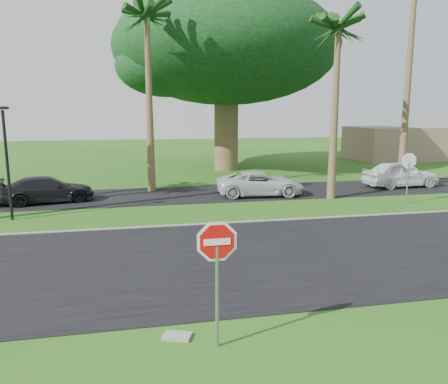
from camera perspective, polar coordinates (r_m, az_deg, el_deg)
name	(u,v)px	position (r m, az deg, el deg)	size (l,w,h in m)	color
ground	(176,288)	(11.54, -6.27, -12.30)	(120.00, 120.00, 0.00)	#235014
road	(170,261)	(13.39, -7.11, -8.97)	(120.00, 8.00, 0.02)	black
parking_strip	(153,196)	(23.54, -9.22, -0.49)	(120.00, 5.00, 0.02)	black
curb	(161,226)	(17.25, -8.23, -4.46)	(120.00, 0.12, 0.06)	gray
stop_sign_near	(217,258)	(8.19, -0.93, -8.66)	(1.05, 0.07, 2.62)	gray
stop_sign_far	(409,168)	(22.82, 22.97, 2.94)	(1.05, 0.07, 2.62)	gray
palm_center	(147,20)	(25.06, -10.06, 21.21)	(5.00, 5.00, 10.50)	brown
palm_right_near	(338,33)	(23.17, 14.71, 19.48)	(5.00, 5.00, 9.50)	brown
canopy_tree	(226,49)	(33.63, 0.30, 18.22)	(16.50, 16.50, 13.12)	brown
streetlight_right	(7,156)	(19.84, -26.52, 4.20)	(0.45, 0.25, 4.64)	black
building_far	(405,143)	(44.39, 22.62, 5.92)	(10.00, 6.00, 3.00)	gray
car_dark	(48,190)	(23.16, -22.06, 0.25)	(1.78, 4.38, 1.27)	black
car_minivan	(260,184)	(23.30, 4.75, 1.07)	(2.13, 4.61, 1.28)	silver
car_pickup	(401,174)	(27.89, 22.07, 2.16)	(1.81, 4.49, 1.53)	white
utility_slab	(177,336)	(9.25, -6.15, -18.20)	(0.55, 0.35, 0.06)	gray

